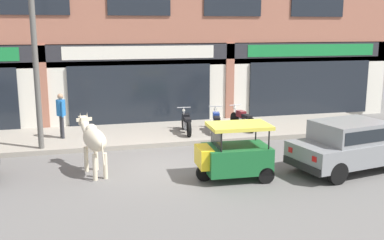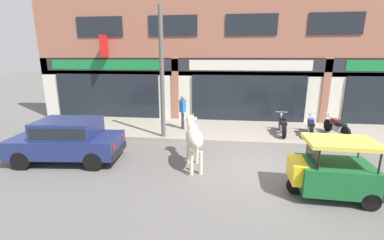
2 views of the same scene
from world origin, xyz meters
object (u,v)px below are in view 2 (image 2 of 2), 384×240
at_px(auto_rickshaw, 331,173).
at_px(utility_pole, 162,74).
at_px(car_1, 68,138).
at_px(motorcycle_0, 282,125).
at_px(pedestrian, 183,108).
at_px(motorcycle_2, 336,127).
at_px(cow, 194,137).
at_px(motorcycle_1, 310,126).

bearing_deg(auto_rickshaw, utility_pole, 142.82).
bearing_deg(car_1, auto_rickshaw, -9.63).
height_order(auto_rickshaw, motorcycle_0, auto_rickshaw).
bearing_deg(pedestrian, auto_rickshaw, -48.82).
height_order(auto_rickshaw, motorcycle_2, auto_rickshaw).
relative_size(car_1, auto_rickshaw, 1.85).
bearing_deg(motorcycle_0, car_1, -155.13).
height_order(cow, motorcycle_0, cow).
relative_size(cow, pedestrian, 1.32).
bearing_deg(motorcycle_2, cow, -147.80).
bearing_deg(motorcycle_1, motorcycle_0, 178.19).
height_order(motorcycle_2, utility_pole, utility_pole).
bearing_deg(cow, motorcycle_2, 32.20).
xyz_separation_m(motorcycle_0, motorcycle_2, (2.27, 0.06, 0.00)).
bearing_deg(motorcycle_0, auto_rickshaw, -88.55).
distance_m(car_1, motorcycle_0, 8.58).
relative_size(car_1, utility_pole, 0.71).
distance_m(car_1, motorcycle_1, 9.64).
bearing_deg(car_1, motorcycle_0, 24.87).
xyz_separation_m(cow, motorcycle_1, (4.68, 3.54, -0.46)).
bearing_deg(pedestrian, cow, -76.04).
distance_m(motorcycle_1, pedestrian, 5.69).
xyz_separation_m(auto_rickshaw, pedestrian, (-4.61, 5.27, 0.49)).
xyz_separation_m(motorcycle_2, pedestrian, (-6.75, 0.26, 0.60)).
distance_m(motorcycle_2, utility_pole, 7.78).
height_order(car_1, utility_pole, utility_pole).
bearing_deg(motorcycle_2, utility_pole, -172.02).
bearing_deg(cow, car_1, -179.67).
distance_m(motorcycle_2, pedestrian, 6.78).
height_order(motorcycle_1, motorcycle_2, same).
height_order(car_1, motorcycle_2, car_1).
distance_m(pedestrian, utility_pole, 2.18).
distance_m(cow, motorcycle_2, 6.84).
relative_size(motorcycle_0, motorcycle_2, 1.01).
xyz_separation_m(car_1, auto_rickshaw, (7.91, -1.34, -0.15)).
height_order(car_1, motorcycle_0, car_1).
relative_size(cow, car_1, 0.57).
relative_size(car_1, motorcycle_0, 2.05).
bearing_deg(utility_pole, car_1, -135.44).
bearing_deg(utility_pole, cow, -58.45).
height_order(cow, pedestrian, pedestrian).
xyz_separation_m(motorcycle_1, motorcycle_2, (1.10, 0.09, 0.00)).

